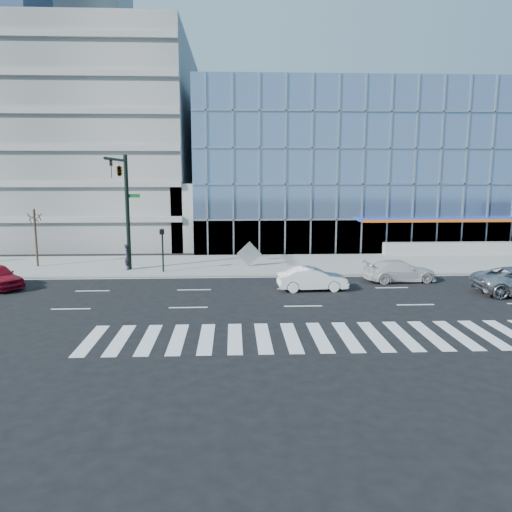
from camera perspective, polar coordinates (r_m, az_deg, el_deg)
The scene contains 13 objects.
ground at distance 30.24m, azimuth 4.34°, elevation -3.76°, with size 160.00×160.00×0.00m, color black.
sidewalk at distance 38.01m, azimuth 2.88°, elevation -0.91°, with size 120.00×8.00×0.15m, color gray.
theatre_building at distance 57.98m, azimuth 15.28°, elevation 9.69°, with size 42.00×26.00×15.00m, color #6885AD.
parking_garage at distance 57.68m, azimuth -19.58°, elevation 11.98°, with size 24.00×24.00×20.00m, color gray.
ramp_block at distance 47.44m, azimuth -5.52°, elevation 4.67°, with size 6.00×8.00×6.00m, color gray.
tower_backdrop at distance 104.08m, azimuth -18.26°, elevation 18.41°, with size 14.00×14.00×48.00m, color gray.
traffic_signal at distance 34.59m, azimuth -15.08°, elevation 7.91°, with size 1.14×5.74×8.00m.
ped_signal_post at distance 34.83m, azimuth -10.65°, elevation 1.43°, with size 0.30×0.33×3.00m.
street_tree_near at distance 39.55m, azimuth -24.00°, elevation 4.11°, with size 1.10×1.10×4.23m.
white_suv at distance 33.40m, azimuth 16.09°, elevation -1.66°, with size 1.91×4.69×1.36m, color silver.
white_sedan at distance 29.88m, azimuth 6.47°, elevation -2.61°, with size 1.44×4.14×1.36m, color white.
pedestrian at distance 36.40m, azimuth -14.43°, elevation -0.10°, with size 0.66×0.43×1.81m, color black.
tilted_panel at distance 36.49m, azimuth -0.79°, elevation 0.25°, with size 1.30×0.06×1.30m, color #949494.
Camera 1 is at (-3.65, -29.22, 6.86)m, focal length 35.00 mm.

